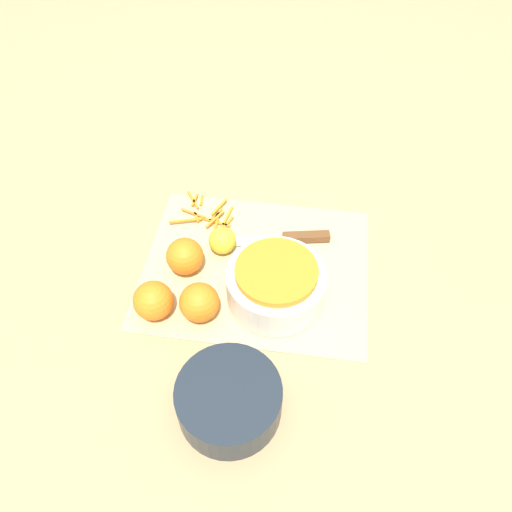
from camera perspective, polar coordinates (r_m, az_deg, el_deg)
The scene contains 10 objects.
ground_plane at distance 0.98m, azimuth -0.00°, elevation -1.35°, with size 4.00×4.00×0.00m, color tan.
cutting_board at distance 0.98m, azimuth -0.00°, elevation -1.24°, with size 0.44×0.36×0.01m.
bowl_speckled at distance 0.90m, azimuth 2.29°, elevation -3.11°, with size 0.18×0.18×0.08m.
bowl_dark at distance 0.80m, azimuth -3.34°, elevation -16.06°, with size 0.16×0.16×0.07m.
knife at distance 1.02m, azimuth 4.20°, elevation 2.07°, with size 0.24×0.07×0.02m.
orange_left at distance 0.95m, azimuth -8.13°, elevation -0.03°, with size 0.07×0.07×0.07m.
orange_right at distance 0.89m, azimuth -6.49°, elevation -5.30°, with size 0.07×0.07×0.07m.
orange_back at distance 0.90m, azimuth -11.67°, elevation -5.01°, with size 0.07×0.07×0.07m.
lemon at distance 0.99m, azimuth -3.87°, elevation 1.80°, with size 0.05×0.05×0.05m.
peel_pile at distance 1.07m, azimuth -5.45°, elevation 4.65°, with size 0.13×0.13×0.01m.
Camera 1 is at (-0.09, 0.60, 0.77)m, focal length 35.00 mm.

